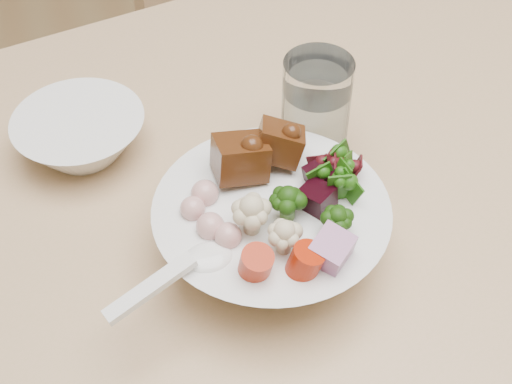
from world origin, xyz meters
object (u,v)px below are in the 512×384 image
at_px(dining_table, 408,252).
at_px(food_bowl, 272,225).
at_px(water_glass, 315,115).
at_px(side_bowl, 81,136).
at_px(chair_far, 257,33).

relative_size(dining_table, food_bowl, 8.44).
xyz_separation_m(water_glass, side_bowl, (-0.25, 0.08, -0.03)).
bearing_deg(side_bowl, dining_table, -29.15).
height_order(food_bowl, water_glass, water_glass).
relative_size(food_bowl, side_bowl, 1.53).
height_order(food_bowl, side_bowl, food_bowl).
bearing_deg(food_bowl, dining_table, 4.92).
distance_m(food_bowl, side_bowl, 0.26).
height_order(water_glass, side_bowl, water_glass).
distance_m(food_bowl, water_glass, 0.15).
height_order(chair_far, side_bowl, chair_far).
bearing_deg(chair_far, food_bowl, -136.20).
bearing_deg(water_glass, dining_table, -51.47).
relative_size(water_glass, side_bowl, 0.86).
bearing_deg(chair_far, side_bowl, -153.29).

